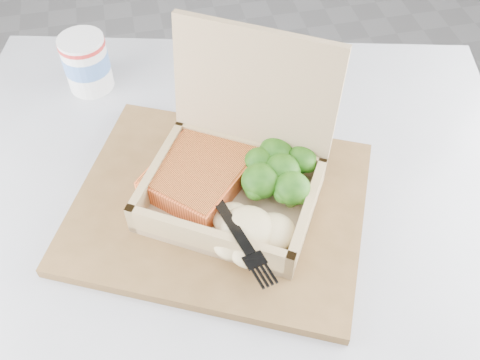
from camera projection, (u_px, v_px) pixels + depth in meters
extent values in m
cylinder|color=black|center=(229.00, 351.00, 0.93)|extent=(0.08, 0.08, 0.69)
cube|color=#A1A3AA|center=(225.00, 239.00, 0.65)|extent=(0.92, 0.92, 0.03)
cube|color=brown|center=(219.00, 206.00, 0.66)|extent=(0.43, 0.40, 0.01)
cube|color=#9E885F|center=(230.00, 202.00, 0.65)|extent=(0.25, 0.23, 0.01)
cube|color=#9E8456|center=(158.00, 174.00, 0.65)|extent=(0.09, 0.14, 0.04)
cube|color=#9E8456|center=(307.00, 215.00, 0.61)|extent=(0.09, 0.14, 0.04)
cube|color=#9E8456|center=(209.00, 242.00, 0.59)|extent=(0.17, 0.11, 0.04)
cube|color=#9E8456|center=(249.00, 152.00, 0.68)|extent=(0.17, 0.11, 0.04)
cube|color=#9E885F|center=(255.00, 89.00, 0.61)|extent=(0.18, 0.13, 0.15)
cube|color=orange|center=(202.00, 170.00, 0.65)|extent=(0.17, 0.17, 0.03)
ellipsoid|color=#D4BE89|center=(247.00, 229.00, 0.59)|extent=(0.10, 0.09, 0.03)
cube|color=black|center=(211.00, 186.00, 0.62)|extent=(0.04, 0.11, 0.02)
cube|color=black|center=(239.00, 238.00, 0.57)|extent=(0.03, 0.05, 0.01)
cylinder|color=silver|center=(87.00, 63.00, 0.78)|extent=(0.07, 0.07, 0.08)
cylinder|color=#4A74BC|center=(86.00, 61.00, 0.78)|extent=(0.07, 0.07, 0.03)
cylinder|color=red|center=(81.00, 43.00, 0.75)|extent=(0.07, 0.07, 0.01)
cube|color=white|center=(244.00, 98.00, 0.79)|extent=(0.08, 0.15, 0.00)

